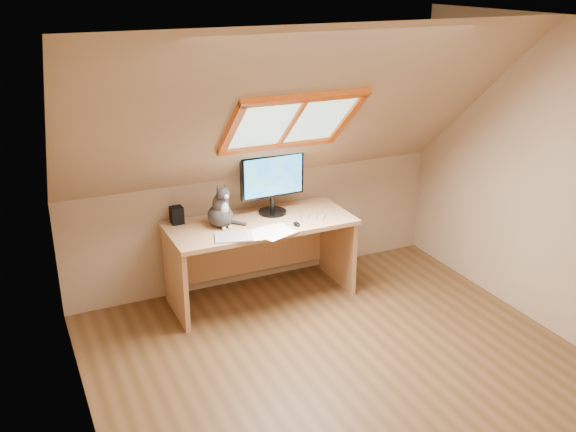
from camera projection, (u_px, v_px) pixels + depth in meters
ground at (354, 378)px, 4.53m from camera, size 3.50×3.50×0.00m
room_shell at (370, 190)px, 3.93m from camera, size 3.52×3.52×2.41m
desk at (258, 242)px, 5.53m from camera, size 1.57×0.69×0.72m
monitor at (272, 180)px, 5.45m from camera, size 0.58×0.24×0.53m
cat at (221, 211)px, 5.24m from camera, size 0.25×0.29×0.38m
desk_speaker at (177, 215)px, 5.32m from camera, size 0.10×0.10×0.14m
graphics_tablet at (234, 237)px, 5.06m from camera, size 0.34×0.29×0.01m
mouse at (297, 224)px, 5.29m from camera, size 0.06×0.09×0.03m
papers at (268, 233)px, 5.15m from camera, size 0.35×0.30×0.01m
cables at (304, 219)px, 5.42m from camera, size 0.51×0.26×0.01m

